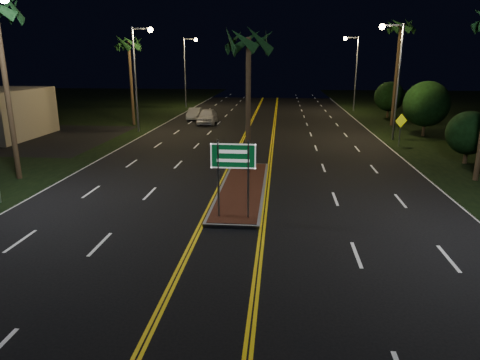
# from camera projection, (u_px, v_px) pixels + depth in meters

# --- Properties ---
(ground) EXTENTS (120.00, 120.00, 0.00)m
(ground) POSITION_uv_depth(u_px,v_px,m) (225.00, 249.00, 14.88)
(ground) COLOR black
(ground) RESTS_ON ground
(median_island) EXTENTS (2.25, 10.25, 0.17)m
(median_island) POSITION_uv_depth(u_px,v_px,m) (242.00, 188.00, 21.56)
(median_island) COLOR gray
(median_island) RESTS_ON ground
(highway_sign) EXTENTS (1.80, 0.08, 3.20)m
(highway_sign) POSITION_uv_depth(u_px,v_px,m) (233.00, 163.00, 16.90)
(highway_sign) COLOR gray
(highway_sign) RESTS_ON ground
(streetlight_left_mid) EXTENTS (1.91, 0.44, 9.00)m
(streetlight_left_mid) POSITION_uv_depth(u_px,v_px,m) (139.00, 67.00, 37.27)
(streetlight_left_mid) COLOR gray
(streetlight_left_mid) RESTS_ON ground
(streetlight_left_far) EXTENTS (1.91, 0.44, 9.00)m
(streetlight_left_far) POSITION_uv_depth(u_px,v_px,m) (187.00, 64.00, 56.42)
(streetlight_left_far) COLOR gray
(streetlight_left_far) RESTS_ON ground
(streetlight_right_mid) EXTENTS (1.91, 0.44, 9.00)m
(streetlight_right_mid) POSITION_uv_depth(u_px,v_px,m) (394.00, 68.00, 33.43)
(streetlight_right_mid) COLOR gray
(streetlight_right_mid) RESTS_ON ground
(streetlight_right_far) EXTENTS (1.91, 0.44, 9.00)m
(streetlight_right_far) POSITION_uv_depth(u_px,v_px,m) (354.00, 65.00, 52.58)
(streetlight_right_far) COLOR gray
(streetlight_right_far) RESTS_ON ground
(palm_median) EXTENTS (2.40, 2.40, 8.30)m
(palm_median) POSITION_uv_depth(u_px,v_px,m) (248.00, 42.00, 22.94)
(palm_median) COLOR #382819
(palm_median) RESTS_ON ground
(palm_left_far) EXTENTS (2.40, 2.40, 8.80)m
(palm_left_far) POSITION_uv_depth(u_px,v_px,m) (129.00, 44.00, 40.73)
(palm_left_far) COLOR #382819
(palm_left_far) RESTS_ON ground
(palm_right_far) EXTENTS (2.40, 2.40, 10.30)m
(palm_right_far) POSITION_uv_depth(u_px,v_px,m) (401.00, 28.00, 39.94)
(palm_right_far) COLOR #382819
(palm_right_far) RESTS_ON ground
(shrub_near) EXTENTS (2.70, 2.70, 3.30)m
(shrub_near) POSITION_uv_depth(u_px,v_px,m) (469.00, 133.00, 26.53)
(shrub_near) COLOR #382819
(shrub_near) RESTS_ON ground
(shrub_mid) EXTENTS (3.78, 3.78, 4.62)m
(shrub_mid) POSITION_uv_depth(u_px,v_px,m) (426.00, 104.00, 35.84)
(shrub_mid) COLOR #382819
(shrub_mid) RESTS_ON ground
(shrub_far) EXTENTS (3.24, 3.24, 3.96)m
(shrub_far) POSITION_uv_depth(u_px,v_px,m) (389.00, 97.00, 47.46)
(shrub_far) COLOR #382819
(shrub_far) RESTS_ON ground
(car_near) EXTENTS (2.43, 5.32, 1.75)m
(car_near) POSITION_uv_depth(u_px,v_px,m) (207.00, 115.00, 43.41)
(car_near) COLOR silver
(car_near) RESTS_ON ground
(car_far) EXTENTS (1.95, 4.33, 1.43)m
(car_far) POSITION_uv_depth(u_px,v_px,m) (195.00, 113.00, 46.57)
(car_far) COLOR #B5B7C0
(car_far) RESTS_ON ground
(warning_sign) EXTENTS (0.95, 0.42, 2.44)m
(warning_sign) POSITION_uv_depth(u_px,v_px,m) (401.00, 125.00, 31.98)
(warning_sign) COLOR gray
(warning_sign) RESTS_ON ground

